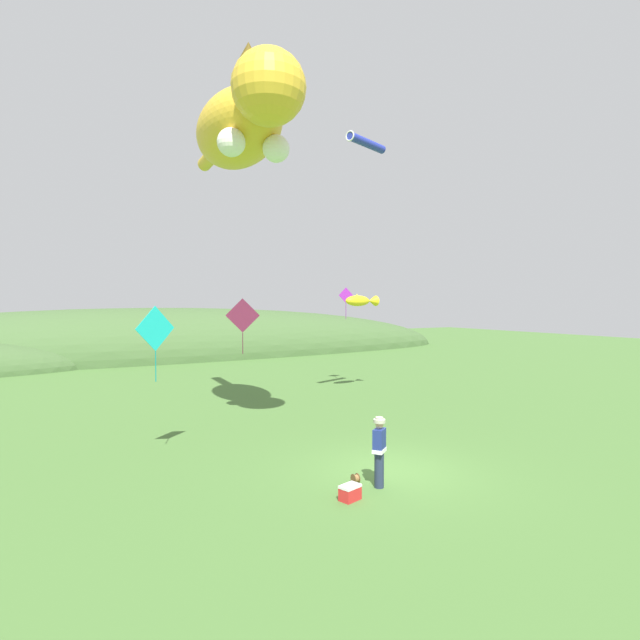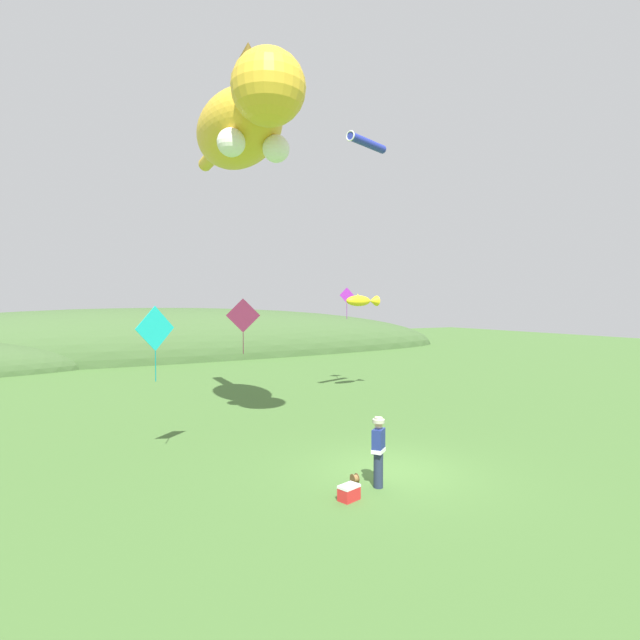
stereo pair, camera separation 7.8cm
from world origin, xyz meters
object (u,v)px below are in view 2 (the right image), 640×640
festival_attendant (378,450)px  kite_tube_streamer (367,143)px  kite_giant_cat (244,124)px  kite_diamond_teal (155,329)px  kite_diamond_pink (243,316)px  kite_diamond_violet (347,296)px  kite_spool (355,479)px  picnic_cooler (349,492)px  kite_fish_windsock (362,301)px

festival_attendant → kite_tube_streamer: (4.91, 7.71, 10.50)m
kite_giant_cat → kite_tube_streamer: (6.03, 1.33, 0.67)m
kite_diamond_teal → kite_giant_cat: bearing=22.8°
kite_tube_streamer → kite_diamond_pink: kite_tube_streamer is taller
festival_attendant → kite_diamond_pink: size_ratio=0.76×
kite_giant_cat → kite_diamond_violet: kite_giant_cat is taller
kite_spool → kite_tube_streamer: kite_tube_streamer is taller
picnic_cooler → kite_tube_streamer: size_ratio=0.23×
kite_diamond_violet → picnic_cooler: bearing=-122.0°
kite_fish_windsock → kite_diamond_pink: 7.33m
kite_spool → kite_diamond_pink: bearing=87.5°
picnic_cooler → kite_diamond_teal: bearing=122.1°
picnic_cooler → kite_giant_cat: kite_giant_cat is taller
kite_giant_cat → kite_diamond_teal: size_ratio=4.39×
kite_tube_streamer → kite_diamond_pink: 9.04m
kite_diamond_teal → picnic_cooler: bearing=-57.9°
kite_tube_streamer → kite_diamond_teal: bearing=-163.8°
festival_attendant → kite_spool: bearing=124.4°
kite_giant_cat → kite_fish_windsock: bearing=31.2°
kite_diamond_violet → kite_diamond_pink: (-7.61, -3.94, -0.94)m
kite_diamond_violet → kite_diamond_pink: kite_diamond_violet is taller
picnic_cooler → kite_diamond_pink: bearing=83.6°
festival_attendant → kite_tube_streamer: size_ratio=0.73×
festival_attendant → kite_giant_cat: (-1.12, 6.38, 9.83)m
kite_diamond_violet → kite_giant_cat: bearing=-140.5°
kite_diamond_violet → kite_diamond_pink: bearing=-152.6°
picnic_cooler → kite_spool: bearing=50.0°
kite_tube_streamer → picnic_cooler: bearing=-126.7°
kite_spool → kite_diamond_violet: kite_diamond_violet is taller
kite_giant_cat → kite_fish_windsock: kite_giant_cat is taller
kite_diamond_violet → kite_diamond_teal: bearing=-144.4°
festival_attendant → picnic_cooler: festival_attendant is taller
kite_diamond_teal → kite_diamond_pink: bearing=46.4°
kite_diamond_pink → kite_giant_cat: bearing=-109.4°
kite_spool → kite_diamond_pink: (0.40, 9.16, 3.97)m
kite_tube_streamer → kite_diamond_teal: size_ratio=1.09×
kite_diamond_teal → kite_diamond_violet: kite_diamond_violet is taller
kite_spool → kite_tube_streamer: size_ratio=0.10×
kite_fish_windsock → kite_tube_streamer: size_ratio=0.89×
festival_attendant → kite_tube_streamer: bearing=57.5°
kite_tube_streamer → kite_diamond_teal: (-9.32, -2.71, -7.59)m
festival_attendant → kite_fish_windsock: kite_fish_windsock is taller
kite_spool → picnic_cooler: (-0.71, -0.85, 0.06)m
kite_diamond_teal → kite_diamond_violet: bearing=35.6°
kite_giant_cat → kite_diamond_teal: kite_giant_cat is taller
kite_fish_windsock → kite_tube_streamer: 7.97m
festival_attendant → kite_fish_windsock: (7.15, 11.38, 3.79)m
picnic_cooler → kite_tube_streamer: kite_tube_streamer is taller
kite_giant_cat → kite_diamond_pink: bearing=70.6°
kite_spool → kite_fish_windsock: size_ratio=0.12×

